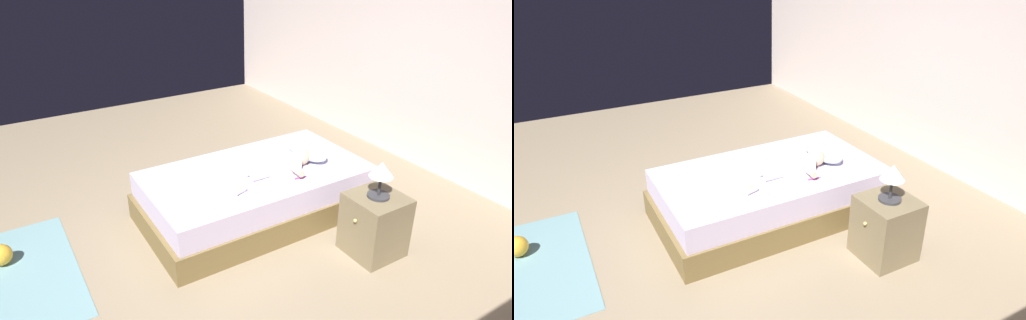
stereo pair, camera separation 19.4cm
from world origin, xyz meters
TOP-DOWN VIEW (x-y plane):
  - ground_plane at (0.00, 0.00)m, footprint 8.00×8.00m
  - wall_behind_bed at (0.00, 3.00)m, footprint 8.00×0.12m
  - bed at (-0.24, 0.86)m, footprint 1.12×2.03m
  - pillow at (-0.23, 1.42)m, footprint 0.50×0.26m
  - baby at (-0.13, 1.09)m, footprint 0.52×0.63m
  - toothbrush at (0.09, 1.11)m, footprint 0.02×0.12m
  - nightstand at (0.73, 1.36)m, footprint 0.41×0.44m
  - lamp at (0.73, 1.36)m, footprint 0.19×0.19m
  - rug at (-0.42, -1.21)m, footprint 1.42×0.97m
  - toy_ball at (-0.65, -1.22)m, footprint 0.17×0.17m
  - baby_bottle at (0.04, 0.53)m, footprint 0.08×0.12m

SIDE VIEW (x-z plane):
  - ground_plane at x=0.00m, z-range 0.00..0.00m
  - rug at x=-0.42m, z-range 0.00..0.01m
  - toy_ball at x=-0.65m, z-range 0.01..0.18m
  - bed at x=-0.24m, z-range 0.00..0.45m
  - nightstand at x=0.73m, z-range 0.00..0.51m
  - toothbrush at x=0.09m, z-range 0.45..0.47m
  - baby_bottle at x=0.04m, z-range 0.44..0.52m
  - pillow at x=-0.23m, z-range 0.45..0.57m
  - baby at x=-0.13m, z-range 0.43..0.59m
  - lamp at x=0.73m, z-range 0.57..0.87m
  - wall_behind_bed at x=0.00m, z-range 0.00..2.53m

